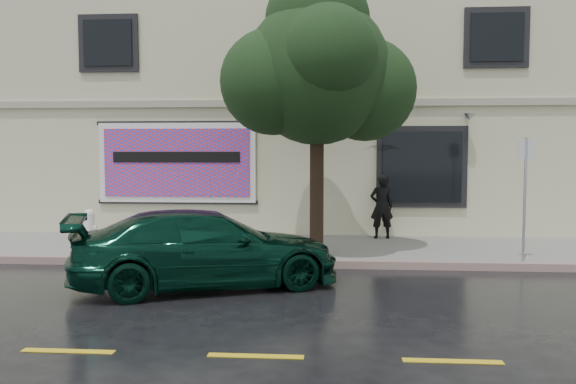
# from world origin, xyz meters

# --- Properties ---
(ground) EXTENTS (90.00, 90.00, 0.00)m
(ground) POSITION_xyz_m (0.00, 0.00, 0.00)
(ground) COLOR black
(ground) RESTS_ON ground
(sidewalk) EXTENTS (20.00, 3.50, 0.15)m
(sidewalk) POSITION_xyz_m (0.00, 3.25, 0.07)
(sidewalk) COLOR gray
(sidewalk) RESTS_ON ground
(curb) EXTENTS (20.00, 0.18, 0.16)m
(curb) POSITION_xyz_m (0.00, 1.50, 0.07)
(curb) COLOR slate
(curb) RESTS_ON ground
(road_marking) EXTENTS (19.00, 0.12, 0.01)m
(road_marking) POSITION_xyz_m (0.00, -3.50, 0.01)
(road_marking) COLOR gold
(road_marking) RESTS_ON ground
(building) EXTENTS (20.00, 8.12, 7.00)m
(building) POSITION_xyz_m (0.00, 9.00, 3.50)
(building) COLOR beige
(building) RESTS_ON ground
(billboard) EXTENTS (4.30, 0.16, 2.20)m
(billboard) POSITION_xyz_m (-3.20, 4.92, 2.05)
(billboard) COLOR white
(billboard) RESTS_ON ground
(car) EXTENTS (4.98, 3.48, 1.33)m
(car) POSITION_xyz_m (-1.28, -0.23, 0.66)
(car) COLOR black
(car) RESTS_ON ground
(pedestrian) EXTENTS (0.64, 0.46, 1.62)m
(pedestrian) POSITION_xyz_m (2.16, 4.55, 0.96)
(pedestrian) COLOR black
(pedestrian) RESTS_ON sidewalk
(umbrella) EXTENTS (1.14, 1.14, 0.73)m
(umbrella) POSITION_xyz_m (2.16, 4.55, 2.14)
(umbrella) COLOR black
(umbrella) RESTS_ON pedestrian
(street_tree) EXTENTS (3.05, 3.05, 5.37)m
(street_tree) POSITION_xyz_m (0.57, 2.20, 3.98)
(street_tree) COLOR #322416
(street_tree) RESTS_ON sidewalk
(fire_hydrant) EXTENTS (0.35, 0.33, 0.85)m
(fire_hydrant) POSITION_xyz_m (-4.78, 3.00, 0.56)
(fire_hydrant) COLOR white
(fire_hydrant) RESTS_ON sidewalk
(sign_pole) EXTENTS (0.30, 0.05, 2.47)m
(sign_pole) POSITION_xyz_m (4.70, 1.70, 1.64)
(sign_pole) COLOR #9C9FA5
(sign_pole) RESTS_ON sidewalk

